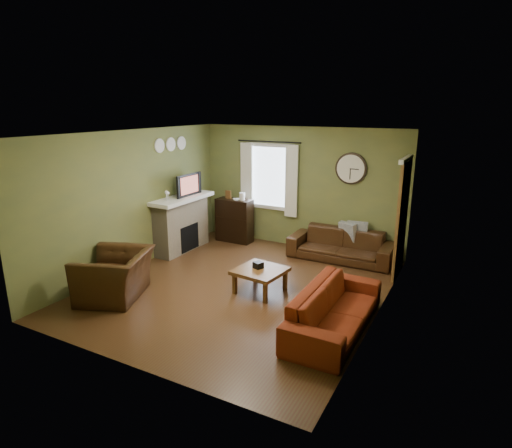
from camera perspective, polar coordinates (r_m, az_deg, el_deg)
The scene contains 31 objects.
floor at distance 7.43m, azimuth -2.16°, elevation -8.47°, with size 4.60×5.20×0.00m, color #442A16.
ceiling at distance 6.80m, azimuth -2.38°, elevation 11.98°, with size 4.60×5.20×0.00m, color white.
wall_left at distance 8.37m, azimuth -16.02°, elevation 3.07°, with size 0.00×5.20×2.60m, color olive.
wall_right at distance 6.20m, azimuth 16.42°, elevation -1.21°, with size 0.00×5.20×2.60m, color olive.
wall_back at distance 9.28m, azimuth 5.87°, elevation 4.78°, with size 4.60×0.00×2.60m, color olive.
wall_front at distance 5.03m, azimuth -17.40°, elevation -5.21°, with size 4.60×0.00×2.60m, color olive.
fireplace at distance 9.26m, azimuth -9.88°, elevation -0.17°, with size 0.40×1.40×1.10m, color tan.
firebox at distance 9.22m, azimuth -8.88°, elevation -1.81°, with size 0.04×0.60×0.55m, color black.
mantel at distance 9.10m, azimuth -9.90°, elevation 3.39°, with size 0.58×1.60×0.08m, color white.
tv at distance 9.16m, azimuth -9.29°, elevation 4.86°, with size 0.60×0.08×0.35m, color black.
tv_screen at distance 9.11m, azimuth -8.91°, elevation 5.17°, with size 0.02×0.62×0.36m, color #994C3F.
medallion_left at distance 8.80m, azimuth -12.75°, elevation 10.15°, with size 0.28×0.28×0.03m, color white.
medallion_mid at distance 9.07m, azimuth -11.30°, elevation 10.38°, with size 0.28×0.28×0.03m, color white.
medallion_right at distance 9.34m, azimuth -9.93°, elevation 10.59°, with size 0.28×0.28×0.03m, color white.
window_pane at distance 9.51m, azimuth 1.93°, elevation 6.34°, with size 1.00×0.02×1.30m, color silver, non-canonical shape.
curtain_rod at distance 9.33m, azimuth 1.70°, elevation 10.93°, with size 0.03×0.03×1.50m, color black.
curtain_left at distance 9.69m, azimuth -1.27°, elevation 6.21°, with size 0.28×0.04×1.55m, color silver.
curtain_right at distance 9.20m, azimuth 4.74°, elevation 5.67°, with size 0.28×0.04×1.55m, color silver.
wall_clock at distance 8.80m, azimuth 12.52°, elevation 7.21°, with size 0.64×0.06×0.64m, color white, non-canonical shape.
door at distance 8.04m, azimuth 18.86°, elevation 0.50°, with size 0.05×0.90×2.10m, color brown.
bookshelf at distance 9.75m, azimuth -2.88°, elevation 0.49°, with size 0.83×0.35×0.98m, color black, non-canonical shape.
book at distance 9.55m, azimuth -2.99°, elevation 3.07°, with size 0.16×0.21×0.02m, color #583718.
sofa_brown at distance 8.79m, azimuth 11.26°, elevation -2.77°, with size 2.08×0.81×0.61m, color black.
pillow_left at distance 8.87m, azimuth 12.12°, elevation -0.98°, with size 0.37×0.11×0.37m, color gray.
pillow_right at distance 8.91m, azimuth 13.33°, elevation -0.98°, with size 0.41×0.12×0.41m, color gray.
sofa_red at distance 6.12m, azimuth 10.46°, elevation -11.08°, with size 2.09×0.82×0.61m, color maroon.
armchair at distance 7.31m, azimuth -18.26°, elevation -6.50°, with size 1.15×1.01×0.75m, color black.
coffee_table at distance 7.19m, azimuth 0.56°, elevation -7.54°, with size 0.76×0.76×0.40m, color #583718, non-canonical shape.
tissue_box at distance 7.16m, azimuth 0.29°, elevation -5.91°, with size 0.14×0.14×0.11m, color black.
wine_glass_a at distance 8.68m, azimuth -11.84°, elevation 3.68°, with size 0.07×0.07×0.21m, color white, non-canonical shape.
wine_glass_b at distance 8.72m, azimuth -11.65°, elevation 3.65°, with size 0.06×0.06×0.18m, color white, non-canonical shape.
Camera 1 is at (3.43, -5.85, 3.02)m, focal length 30.00 mm.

